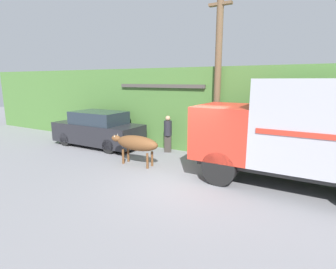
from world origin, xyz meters
name	(u,v)px	position (x,y,z in m)	size (l,w,h in m)	color
ground_plane	(178,182)	(0.00, 0.00, 0.00)	(60.00, 60.00, 0.00)	gray
hillside_embankment	(237,106)	(0.00, 6.48, 1.88)	(32.00, 5.99, 3.76)	#4C7A38
building_backdrop	(173,114)	(-2.76, 4.72, 1.53)	(4.45, 2.70, 3.03)	#C6B793
cargo_truck	(308,131)	(3.47, 1.41, 1.78)	(6.22, 2.30, 3.25)	#2D2D2D
brown_cow	(136,143)	(-2.23, 0.79, 0.85)	(2.16, 0.58, 1.15)	brown
parked_suv	(98,130)	(-5.63, 2.24, 0.83)	(4.61, 1.79, 1.72)	#232328
pedestrian_on_hill	(168,132)	(-2.08, 2.98, 0.91)	(0.47, 0.47, 1.66)	#38332D
utility_pole	(218,72)	(0.05, 3.26, 3.53)	(0.90, 0.27, 6.86)	brown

